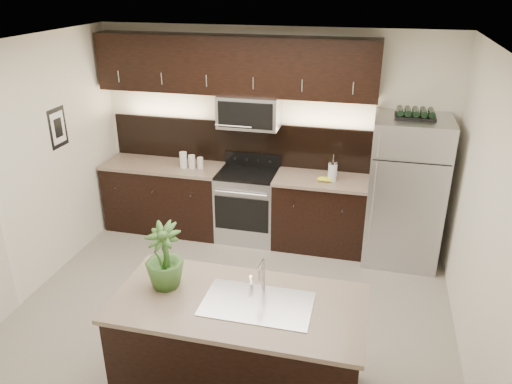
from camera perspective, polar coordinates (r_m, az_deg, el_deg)
ground at (r=5.36m, az=-2.96°, el=-13.84°), size 4.50×4.50×0.00m
room_walls at (r=4.53m, az=-4.89°, el=3.36°), size 4.52×4.02×2.71m
counter_run at (r=6.62m, az=-2.67°, el=-1.30°), size 3.51×0.65×0.94m
upper_fixtures at (r=6.24m, az=-2.34°, el=13.28°), size 3.49×0.40×1.66m
island at (r=4.24m, az=-1.93°, el=-17.50°), size 1.96×0.96×0.94m
sink_faucet at (r=3.92m, az=0.18°, el=-12.42°), size 0.84×0.50×0.28m
refrigerator at (r=6.18m, az=16.68°, el=0.08°), size 0.86×0.78×1.79m
wine_rack at (r=5.88m, az=17.75°, el=8.54°), size 0.44×0.27×0.10m
plant at (r=4.04m, az=-10.49°, el=-7.21°), size 0.38×0.38×0.55m
canisters at (r=6.54m, az=-7.58°, el=3.52°), size 0.31×0.10×0.21m
french_press at (r=6.13m, az=8.74°, el=2.35°), size 0.12×0.12×0.33m
bananas at (r=6.14m, az=7.40°, el=1.53°), size 0.19×0.15×0.06m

